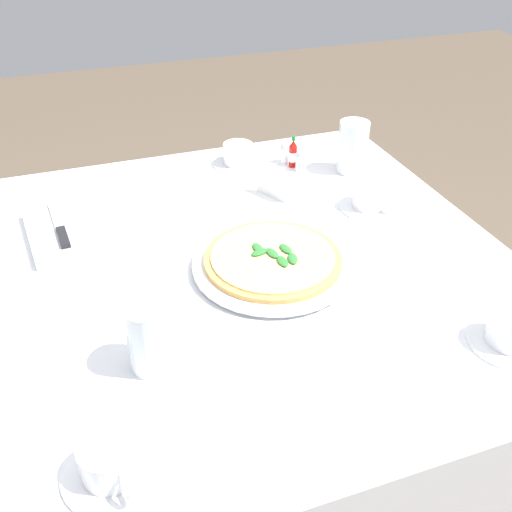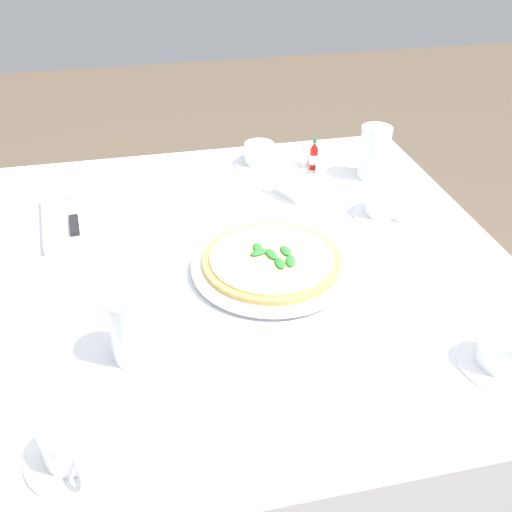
# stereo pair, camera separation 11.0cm
# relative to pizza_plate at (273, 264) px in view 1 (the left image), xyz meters

# --- Properties ---
(ground_plane) EXTENTS (8.00, 8.00, 0.00)m
(ground_plane) POSITION_rel_pizza_plate_xyz_m (0.05, 0.05, -0.77)
(ground_plane) COLOR brown
(dining_table) EXTENTS (1.06, 1.06, 0.75)m
(dining_table) POSITION_rel_pizza_plate_xyz_m (0.05, 0.05, -0.15)
(dining_table) COLOR white
(dining_table) RESTS_ON ground_plane
(pizza_plate) EXTENTS (0.31, 0.31, 0.02)m
(pizza_plate) POSITION_rel_pizza_plate_xyz_m (0.00, 0.00, 0.00)
(pizza_plate) COLOR white
(pizza_plate) RESTS_ON dining_table
(pizza) EXTENTS (0.26, 0.26, 0.02)m
(pizza) POSITION_rel_pizza_plate_xyz_m (-0.00, -0.00, 0.01)
(pizza) COLOR tan
(pizza) RESTS_ON pizza_plate
(coffee_cup_far_left) EXTENTS (0.13, 0.13, 0.06)m
(coffee_cup_far_left) POSITION_rel_pizza_plate_xyz_m (0.46, -0.08, 0.01)
(coffee_cup_far_left) COLOR white
(coffee_cup_far_left) RESTS_ON dining_table
(coffee_cup_far_right) EXTENTS (0.13, 0.13, 0.06)m
(coffee_cup_far_right) POSITION_rel_pizza_plate_xyz_m (-0.35, 0.35, 0.01)
(coffee_cup_far_right) COLOR white
(coffee_cup_far_right) RESTS_ON dining_table
(coffee_cup_center_back) EXTENTS (0.13, 0.13, 0.06)m
(coffee_cup_center_back) POSITION_rel_pizza_plate_xyz_m (0.15, -0.29, 0.02)
(coffee_cup_center_back) COLOR white
(coffee_cup_center_back) RESTS_ON dining_table
(coffee_cup_near_right) EXTENTS (0.13, 0.13, 0.06)m
(coffee_cup_near_right) POSITION_rel_pizza_plate_xyz_m (-0.32, -0.29, 0.02)
(coffee_cup_near_right) COLOR white
(coffee_cup_near_right) RESTS_ON dining_table
(water_glass_right_edge) EXTENTS (0.07, 0.07, 0.13)m
(water_glass_right_edge) POSITION_rel_pizza_plate_xyz_m (0.33, -0.34, 0.05)
(water_glass_right_edge) COLOR white
(water_glass_right_edge) RESTS_ON dining_table
(water_glass_back_corner) EXTENTS (0.07, 0.07, 0.12)m
(water_glass_back_corner) POSITION_rel_pizza_plate_xyz_m (-0.18, 0.26, 0.04)
(water_glass_back_corner) COLOR white
(water_glass_back_corner) RESTS_ON dining_table
(napkin_folded) EXTENTS (0.23, 0.15, 0.02)m
(napkin_folded) POSITION_rel_pizza_plate_xyz_m (0.25, 0.38, -0.00)
(napkin_folded) COLOR white
(napkin_folded) RESTS_ON dining_table
(dinner_knife) EXTENTS (0.20, 0.04, 0.01)m
(dinner_knife) POSITION_rel_pizza_plate_xyz_m (0.26, 0.38, 0.01)
(dinner_knife) COLOR silver
(dinner_knife) RESTS_ON napkin_folded
(hot_sauce_bottle) EXTENTS (0.02, 0.02, 0.08)m
(hot_sauce_bottle) POSITION_rel_pizza_plate_xyz_m (0.40, -0.21, 0.02)
(hot_sauce_bottle) COLOR #B7140F
(hot_sauce_bottle) RESTS_ON dining_table
(salt_shaker) EXTENTS (0.03, 0.03, 0.06)m
(salt_shaker) POSITION_rel_pizza_plate_xyz_m (0.43, -0.20, 0.01)
(salt_shaker) COLOR white
(salt_shaker) RESTS_ON dining_table
(pepper_shaker) EXTENTS (0.03, 0.03, 0.06)m
(pepper_shaker) POSITION_rel_pizza_plate_xyz_m (0.38, -0.22, 0.01)
(pepper_shaker) COLOR white
(pepper_shaker) RESTS_ON dining_table
(menu_card) EXTENTS (0.08, 0.05, 0.06)m
(menu_card) POSITION_rel_pizza_plate_xyz_m (0.27, -0.10, 0.02)
(menu_card) COLOR white
(menu_card) RESTS_ON dining_table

